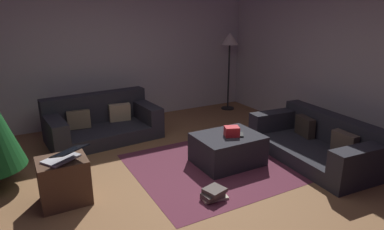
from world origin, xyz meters
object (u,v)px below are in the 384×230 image
couch_left (102,123)px  side_table (64,181)px  ottoman (228,149)px  tv_remote (242,135)px  couch_right (319,143)px  book_stack (214,194)px  gift_box (232,131)px  corner_lamp (230,45)px  laptop (64,156)px

couch_left → side_table: (-0.87, -1.79, -0.01)m
couch_left → ottoman: couch_left is taller
side_table → tv_remote: bearing=-3.9°
couch_right → book_stack: (-1.94, -0.21, -0.17)m
couch_right → tv_remote: bearing=74.5°
tv_remote → book_stack: 1.10m
gift_box → corner_lamp: bearing=56.0°
gift_box → tv_remote: gift_box is taller
gift_box → book_stack: 1.06m
couch_right → side_table: (-3.42, 0.56, 0.02)m
gift_box → book_stack: bearing=-136.8°
tv_remote → book_stack: size_ratio=0.51×
laptop → corner_lamp: corner_lamp is taller
laptop → tv_remote: bearing=-2.8°
corner_lamp → laptop: bearing=-148.9°
gift_box → tv_remote: bearing=-20.7°
laptop → book_stack: (1.46, -0.72, -0.51)m
couch_right → gift_box: size_ratio=10.04×
couch_right → laptop: size_ratio=3.73×
laptop → ottoman: bearing=-0.3°
gift_box → couch_left: bearing=124.7°
couch_right → couch_left: bearing=51.9°
book_stack → laptop: bearing=153.6°
ottoman → side_table: side_table is taller
ottoman → book_stack: size_ratio=2.85×
corner_lamp → book_stack: bearing=-127.3°
book_stack → gift_box: bearing=43.2°
ottoman → corner_lamp: corner_lamp is taller
gift_box → laptop: size_ratio=0.37×
couch_right → laptop: (-3.39, 0.51, 0.34)m
couch_left → couch_right: size_ratio=0.94×
couch_right → side_table: couch_right is taller
ottoman → couch_right: bearing=-21.8°
tv_remote → laptop: laptop is taller
tv_remote → side_table: (-2.32, 0.16, -0.17)m
couch_left → book_stack: couch_left is taller
couch_right → gift_box: couch_right is taller
ottoman → side_table: size_ratio=1.72×
side_table → book_stack: side_table is taller
side_table → couch_left: bearing=64.0°
ottoman → book_stack: bearing=-133.7°
couch_right → corner_lamp: bearing=-2.1°
couch_right → corner_lamp: 3.00m
ottoman → tv_remote: size_ratio=5.60×
corner_lamp → side_table: bearing=-149.7°
ottoman → corner_lamp: (1.57, 2.25, 1.18)m
gift_box → book_stack: (-0.70, -0.66, -0.42)m
gift_box → book_stack: size_ratio=0.62×
ottoman → laptop: (-2.14, 0.01, 0.37)m
couch_right → book_stack: bearing=100.8°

